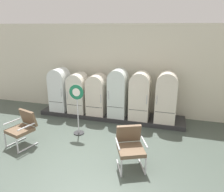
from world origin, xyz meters
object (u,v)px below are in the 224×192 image
object	(u,v)px
refrigerator_4	(140,94)
refrigerator_5	(166,96)
refrigerator_0	(60,88)
refrigerator_1	(78,91)
armchair_right	(130,145)
refrigerator_3	(118,92)
sign_stand	(78,111)
refrigerator_2	(97,93)
armchair_left	(23,127)

from	to	relation	value
refrigerator_4	refrigerator_5	world-z (taller)	refrigerator_5
refrigerator_0	refrigerator_1	distance (m)	0.72
refrigerator_5	armchair_right	xyz separation A→B (m)	(-0.66, -2.48, -0.48)
refrigerator_3	refrigerator_5	size ratio (longest dim) A/B	1.01
refrigerator_5	sign_stand	xyz separation A→B (m)	(-2.47, -1.35, -0.27)
refrigerator_0	refrigerator_5	world-z (taller)	refrigerator_5
refrigerator_2	refrigerator_5	xyz separation A→B (m)	(2.35, -0.02, 0.12)
refrigerator_3	armchair_right	xyz separation A→B (m)	(0.93, -2.46, -0.48)
refrigerator_5	armchair_left	world-z (taller)	refrigerator_5
refrigerator_1	refrigerator_2	xyz separation A→B (m)	(0.72, -0.01, -0.00)
refrigerator_2	refrigerator_4	distance (m)	1.51
refrigerator_2	refrigerator_3	size ratio (longest dim) A/B	0.86
sign_stand	refrigerator_1	bearing A→B (deg)	113.57
refrigerator_3	refrigerator_4	xyz separation A→B (m)	(0.75, 0.00, -0.03)
refrigerator_0	armchair_right	bearing A→B (deg)	-38.61
refrigerator_4	armchair_right	bearing A→B (deg)	-85.81
refrigerator_3	refrigerator_4	bearing A→B (deg)	0.25
refrigerator_2	armchair_left	world-z (taller)	refrigerator_2
refrigerator_0	refrigerator_2	world-z (taller)	refrigerator_0
refrigerator_0	armchair_right	xyz separation A→B (m)	(3.13, -2.50, -0.43)
refrigerator_4	refrigerator_5	bearing A→B (deg)	1.03
refrigerator_4	refrigerator_5	distance (m)	0.84
armchair_left	refrigerator_0	bearing A→B (deg)	93.40
refrigerator_0	refrigerator_5	bearing A→B (deg)	-0.29
refrigerator_5	armchair_right	bearing A→B (deg)	-104.98
armchair_right	sign_stand	distance (m)	2.14
refrigerator_3	armchair_left	size ratio (longest dim) A/B	1.72
armchair_left	sign_stand	size ratio (longest dim) A/B	0.62
refrigerator_1	armchair_right	size ratio (longest dim) A/B	1.49
refrigerator_2	armchair_right	distance (m)	3.03
refrigerator_5	armchair_left	size ratio (longest dim) A/B	1.71
refrigerator_3	refrigerator_2	bearing A→B (deg)	177.20
refrigerator_2	refrigerator_0	bearing A→B (deg)	179.97
refrigerator_3	refrigerator_1	bearing A→B (deg)	178.35
refrigerator_1	armchair_left	distance (m)	2.45
refrigerator_3	armchair_right	distance (m)	2.67
refrigerator_2	armchair_left	distance (m)	2.71
refrigerator_2	refrigerator_4	xyz separation A→B (m)	(1.51, -0.03, 0.10)
refrigerator_0	armchair_right	world-z (taller)	refrigerator_0
refrigerator_4	refrigerator_1	bearing A→B (deg)	178.99
refrigerator_1	sign_stand	world-z (taller)	refrigerator_1
refrigerator_3	sign_stand	size ratio (longest dim) A/B	1.07
refrigerator_4	armchair_right	xyz separation A→B (m)	(0.18, -2.46, -0.45)
armchair_left	armchair_right	world-z (taller)	same
refrigerator_2	sign_stand	xyz separation A→B (m)	(-0.12, -1.37, -0.15)
refrigerator_2	refrigerator_1	bearing A→B (deg)	179.56
refrigerator_1	refrigerator_4	xyz separation A→B (m)	(2.23, -0.04, 0.09)
refrigerator_1	armchair_right	bearing A→B (deg)	-46.10
sign_stand	refrigerator_4	bearing A→B (deg)	39.34
refrigerator_1	refrigerator_3	bearing A→B (deg)	-1.65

